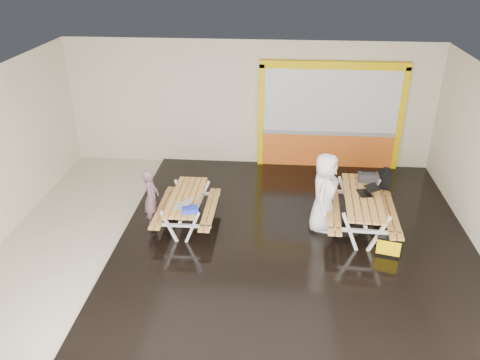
# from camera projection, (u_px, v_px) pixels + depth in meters

# --- Properties ---
(room) EXTENTS (10.02, 8.02, 3.52)m
(room) POSITION_uv_depth(u_px,v_px,m) (236.00, 167.00, 9.57)
(room) COLOR beige
(room) RESTS_ON ground
(deck) EXTENTS (7.50, 7.98, 0.05)m
(deck) POSITION_uv_depth(u_px,v_px,m) (295.00, 242.00, 10.25)
(deck) COLOR black
(deck) RESTS_ON room
(kiosk) EXTENTS (3.88, 0.16, 3.00)m
(kiosk) POSITION_uv_depth(u_px,v_px,m) (330.00, 119.00, 13.05)
(kiosk) COLOR orange
(kiosk) RESTS_ON room
(picnic_table_left) EXTENTS (1.30, 1.90, 0.76)m
(picnic_table_left) POSITION_uv_depth(u_px,v_px,m) (187.00, 203.00, 10.62)
(picnic_table_left) COLOR #D69649
(picnic_table_left) RESTS_ON deck
(picnic_table_right) EXTENTS (1.59, 2.26, 0.88)m
(picnic_table_right) POSITION_uv_depth(u_px,v_px,m) (362.00, 204.00, 10.40)
(picnic_table_right) COLOR #D69649
(picnic_table_right) RESTS_ON deck
(person_left) EXTENTS (0.37, 0.52, 1.34)m
(person_left) POSITION_uv_depth(u_px,v_px,m) (151.00, 198.00, 10.41)
(person_left) COLOR #6B4858
(person_left) RESTS_ON deck
(person_right) EXTENTS (0.81, 1.02, 1.82)m
(person_right) POSITION_uv_depth(u_px,v_px,m) (324.00, 193.00, 10.35)
(person_right) COLOR white
(person_right) RESTS_ON deck
(laptop_left) EXTENTS (0.44, 0.41, 0.16)m
(laptop_left) POSITION_uv_depth(u_px,v_px,m) (184.00, 204.00, 10.10)
(laptop_left) COLOR silver
(laptop_left) RESTS_ON picnic_table_left
(laptop_right) EXTENTS (0.47, 0.44, 0.18)m
(laptop_right) POSITION_uv_depth(u_px,v_px,m) (367.00, 191.00, 10.39)
(laptop_right) COLOR black
(laptop_right) RESTS_ON picnic_table_right
(blue_pouch) EXTENTS (0.38, 0.31, 0.10)m
(blue_pouch) POSITION_uv_depth(u_px,v_px,m) (190.00, 210.00, 9.92)
(blue_pouch) COLOR #2132CD
(blue_pouch) RESTS_ON picnic_table_left
(toolbox) EXTENTS (0.44, 0.22, 0.26)m
(toolbox) POSITION_uv_depth(u_px,v_px,m) (368.00, 177.00, 10.89)
(toolbox) COLOR black
(toolbox) RESTS_ON picnic_table_right
(backpack) EXTENTS (0.35, 0.29, 0.51)m
(backpack) POSITION_uv_depth(u_px,v_px,m) (385.00, 179.00, 11.22)
(backpack) COLOR black
(backpack) RESTS_ON picnic_table_right
(dark_case) EXTENTS (0.51, 0.42, 0.17)m
(dark_case) POSITION_uv_depth(u_px,v_px,m) (345.00, 229.00, 10.49)
(dark_case) COLOR black
(dark_case) RESTS_ON deck
(fluke_bag) EXTENTS (0.55, 0.42, 0.42)m
(fluke_bag) POSITION_uv_depth(u_px,v_px,m) (389.00, 245.00, 9.75)
(fluke_bag) COLOR black
(fluke_bag) RESTS_ON deck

